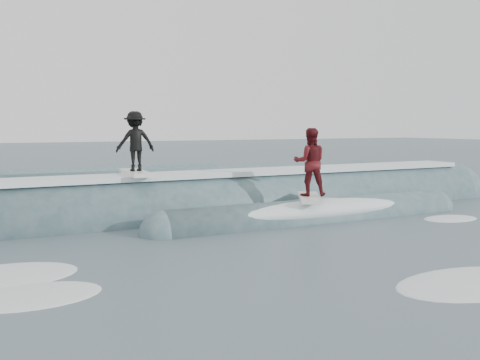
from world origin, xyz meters
name	(u,v)px	position (x,y,z in m)	size (l,w,h in m)	color
ground	(351,256)	(0.00, 0.00, 0.00)	(160.00, 160.00, 0.00)	#394C53
breaking_wave	(238,213)	(0.27, 5.60, 0.04)	(21.38, 4.00, 2.43)	#36545B
surfer_black	(135,144)	(-2.71, 5.93, 2.12)	(1.07, 2.03, 1.73)	silver
surfer_red	(310,165)	(1.54, 3.73, 1.55)	(1.49, 2.00, 1.96)	white
whitewater	(317,266)	(-1.05, -0.31, 0.00)	(14.66, 6.29, 0.10)	white
far_swells	(87,181)	(-1.73, 17.65, 0.00)	(35.61, 8.65, 0.80)	#36545B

